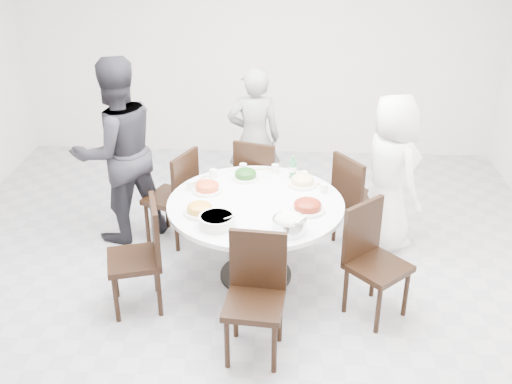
{
  "coord_description": "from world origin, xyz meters",
  "views": [
    {
      "loc": [
        0.37,
        -4.36,
        3.11
      ],
      "look_at": [
        0.12,
        0.16,
        0.82
      ],
      "focal_mm": 42.0,
      "sensor_mm": 36.0,
      "label": 1
    }
  ],
  "objects_px": {
    "chair_ne": "(361,200)",
    "diner_right": "(391,173)",
    "chair_n": "(261,181)",
    "chair_s": "(254,302)",
    "diner_left": "(117,151)",
    "chair_nw": "(170,196)",
    "soup_bowl": "(217,221)",
    "beverage_bottle": "(293,167)",
    "rice_bowl": "(289,225)",
    "chair_sw": "(134,257)",
    "dining_table": "(256,240)",
    "chair_se": "(379,264)",
    "diner_middle": "(254,139)"
  },
  "relations": [
    {
      "from": "chair_sw",
      "to": "chair_ne",
      "type": "bearing_deg",
      "value": 103.25
    },
    {
      "from": "dining_table",
      "to": "soup_bowl",
      "type": "relative_size",
      "value": 5.25
    },
    {
      "from": "chair_se",
      "to": "diner_right",
      "type": "relative_size",
      "value": 0.63
    },
    {
      "from": "diner_middle",
      "to": "soup_bowl",
      "type": "xyz_separation_m",
      "value": [
        -0.19,
        -1.82,
        0.03
      ]
    },
    {
      "from": "diner_left",
      "to": "chair_nw",
      "type": "bearing_deg",
      "value": 134.63
    },
    {
      "from": "chair_ne",
      "to": "diner_right",
      "type": "height_order",
      "value": "diner_right"
    },
    {
      "from": "dining_table",
      "to": "chair_se",
      "type": "height_order",
      "value": "chair_se"
    },
    {
      "from": "diner_right",
      "to": "beverage_bottle",
      "type": "xyz_separation_m",
      "value": [
        -0.91,
        -0.16,
        0.11
      ]
    },
    {
      "from": "chair_ne",
      "to": "beverage_bottle",
      "type": "bearing_deg",
      "value": 66.31
    },
    {
      "from": "chair_se",
      "to": "chair_sw",
      "type": "bearing_deg",
      "value": 137.42
    },
    {
      "from": "chair_se",
      "to": "soup_bowl",
      "type": "xyz_separation_m",
      "value": [
        -1.28,
        0.07,
        0.32
      ]
    },
    {
      "from": "chair_s",
      "to": "diner_right",
      "type": "distance_m",
      "value": 2.05
    },
    {
      "from": "chair_sw",
      "to": "diner_left",
      "type": "height_order",
      "value": "diner_left"
    },
    {
      "from": "dining_table",
      "to": "diner_middle",
      "type": "xyz_separation_m",
      "value": [
        -0.09,
        1.4,
        0.39
      ]
    },
    {
      "from": "chair_ne",
      "to": "rice_bowl",
      "type": "bearing_deg",
      "value": 112.85
    },
    {
      "from": "diner_left",
      "to": "rice_bowl",
      "type": "distance_m",
      "value": 1.99
    },
    {
      "from": "diner_right",
      "to": "diner_left",
      "type": "height_order",
      "value": "diner_left"
    },
    {
      "from": "chair_ne",
      "to": "chair_nw",
      "type": "xyz_separation_m",
      "value": [
        -1.83,
        -0.0,
        0.0
      ]
    },
    {
      "from": "diner_right",
      "to": "rice_bowl",
      "type": "distance_m",
      "value": 1.46
    },
    {
      "from": "chair_ne",
      "to": "rice_bowl",
      "type": "xyz_separation_m",
      "value": [
        -0.69,
        -1.08,
        0.33
      ]
    },
    {
      "from": "soup_bowl",
      "to": "chair_nw",
      "type": "bearing_deg",
      "value": 119.53
    },
    {
      "from": "chair_ne",
      "to": "diner_right",
      "type": "bearing_deg",
      "value": -116.5
    },
    {
      "from": "chair_n",
      "to": "chair_s",
      "type": "distance_m",
      "value": 2.0
    },
    {
      "from": "diner_left",
      "to": "soup_bowl",
      "type": "height_order",
      "value": "diner_left"
    },
    {
      "from": "chair_nw",
      "to": "rice_bowl",
      "type": "height_order",
      "value": "chair_nw"
    },
    {
      "from": "chair_nw",
      "to": "diner_left",
      "type": "bearing_deg",
      "value": -74.06
    },
    {
      "from": "dining_table",
      "to": "diner_left",
      "type": "distance_m",
      "value": 1.59
    },
    {
      "from": "chair_s",
      "to": "dining_table",
      "type": "bearing_deg",
      "value": 98.1
    },
    {
      "from": "chair_nw",
      "to": "chair_se",
      "type": "xyz_separation_m",
      "value": [
        1.85,
        -1.09,
        0.0
      ]
    },
    {
      "from": "chair_s",
      "to": "diner_middle",
      "type": "distance_m",
      "value": 2.43
    },
    {
      "from": "chair_sw",
      "to": "chair_s",
      "type": "relative_size",
      "value": 1.0
    },
    {
      "from": "diner_left",
      "to": "soup_bowl",
      "type": "relative_size",
      "value": 6.33
    },
    {
      "from": "chair_ne",
      "to": "chair_s",
      "type": "xyz_separation_m",
      "value": [
        -0.93,
        -1.62,
        0.0
      ]
    },
    {
      "from": "chair_nw",
      "to": "chair_sw",
      "type": "distance_m",
      "value": 1.09
    },
    {
      "from": "chair_nw",
      "to": "diner_middle",
      "type": "relative_size",
      "value": 0.62
    },
    {
      "from": "chair_se",
      "to": "diner_middle",
      "type": "relative_size",
      "value": 0.62
    },
    {
      "from": "chair_s",
      "to": "beverage_bottle",
      "type": "bearing_deg",
      "value": 85.4
    },
    {
      "from": "diner_middle",
      "to": "chair_sw",
      "type": "bearing_deg",
      "value": 59.68
    },
    {
      "from": "soup_bowl",
      "to": "chair_s",
      "type": "bearing_deg",
      "value": -61.32
    },
    {
      "from": "chair_se",
      "to": "soup_bowl",
      "type": "height_order",
      "value": "chair_se"
    },
    {
      "from": "diner_right",
      "to": "soup_bowl",
      "type": "bearing_deg",
      "value": 98.19
    },
    {
      "from": "dining_table",
      "to": "beverage_bottle",
      "type": "bearing_deg",
      "value": 56.93
    },
    {
      "from": "rice_bowl",
      "to": "chair_sw",
      "type": "bearing_deg",
      "value": -179.52
    },
    {
      "from": "chair_se",
      "to": "rice_bowl",
      "type": "relative_size",
      "value": 3.6
    },
    {
      "from": "diner_right",
      "to": "beverage_bottle",
      "type": "relative_size",
      "value": 6.69
    },
    {
      "from": "beverage_bottle",
      "to": "rice_bowl",
      "type": "bearing_deg",
      "value": -91.72
    },
    {
      "from": "chair_sw",
      "to": "diner_left",
      "type": "xyz_separation_m",
      "value": [
        -0.39,
        1.15,
        0.43
      ]
    },
    {
      "from": "chair_n",
      "to": "soup_bowl",
      "type": "height_order",
      "value": "chair_n"
    },
    {
      "from": "soup_bowl",
      "to": "diner_left",
      "type": "bearing_deg",
      "value": 134.47
    },
    {
      "from": "chair_s",
      "to": "rice_bowl",
      "type": "xyz_separation_m",
      "value": [
        0.24,
        0.54,
        0.33
      ]
    }
  ]
}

